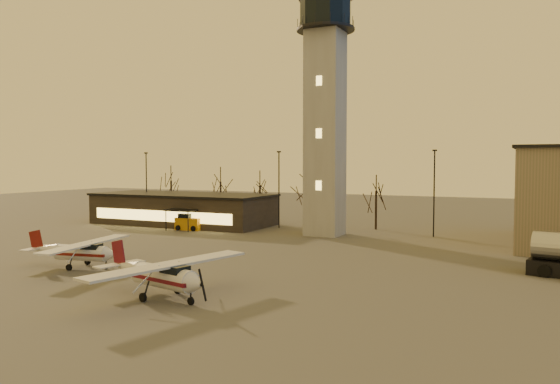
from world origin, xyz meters
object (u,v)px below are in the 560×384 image
terminal (183,209)px  cessna_rear (83,255)px  control_tower (325,97)px  cessna_front (165,281)px  service_cart (189,224)px

terminal → cessna_rear: terminal is taller
control_tower → terminal: size_ratio=1.28×
terminal → cessna_front: size_ratio=2.08×
terminal → cessna_rear: (11.37, -29.58, -1.12)m
terminal → cessna_front: (23.81, -34.86, -1.00)m
terminal → cessna_front: bearing=-55.7°
control_tower → service_cart: bearing=-170.2°
terminal → service_cart: size_ratio=7.32×
service_cart → cessna_front: bearing=-61.1°
terminal → cessna_rear: 31.71m
cessna_front → terminal: bearing=137.7°
terminal → service_cart: (4.56, -4.98, -1.35)m
control_tower → terminal: control_tower is taller
control_tower → cessna_rear: 33.30m
cessna_front → service_cart: size_ratio=3.52×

